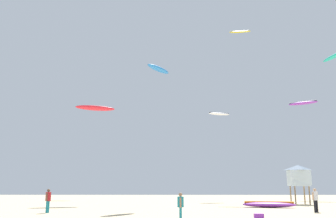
{
  "coord_description": "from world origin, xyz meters",
  "views": [
    {
      "loc": [
        0.46,
        -15.06,
        2.07
      ],
      "look_at": [
        0.0,
        17.78,
        8.93
      ],
      "focal_mm": 38.68,
      "sensor_mm": 36.0,
      "label": 1
    }
  ],
  "objects_px": {
    "lifeguard_tower": "(299,175)",
    "kite_aloft_7": "(334,56)",
    "kite_aloft_3": "(158,69)",
    "person_midground": "(315,198)",
    "kite_aloft_5": "(96,108)",
    "kite_grounded_near": "(269,205)",
    "kite_aloft_6": "(219,114)",
    "kite_aloft_2": "(95,108)",
    "person_foreground": "(181,205)",
    "cooler_box": "(259,216)",
    "person_left": "(48,199)",
    "kite_aloft_4": "(303,103)",
    "kite_aloft_1": "(240,32)"
  },
  "relations": [
    {
      "from": "kite_aloft_3",
      "to": "person_foreground",
      "type": "bearing_deg",
      "value": -81.9
    },
    {
      "from": "kite_aloft_7",
      "to": "kite_aloft_4",
      "type": "bearing_deg",
      "value": 77.92
    },
    {
      "from": "person_foreground",
      "to": "kite_aloft_1",
      "type": "distance_m",
      "value": 38.8
    },
    {
      "from": "cooler_box",
      "to": "kite_aloft_3",
      "type": "relative_size",
      "value": 0.16
    },
    {
      "from": "person_left",
      "to": "kite_aloft_6",
      "type": "relative_size",
      "value": 0.53
    },
    {
      "from": "person_left",
      "to": "kite_grounded_near",
      "type": "distance_m",
      "value": 19.26
    },
    {
      "from": "person_left",
      "to": "kite_aloft_5",
      "type": "height_order",
      "value": "kite_aloft_5"
    },
    {
      "from": "kite_aloft_5",
      "to": "kite_aloft_7",
      "type": "relative_size",
      "value": 0.96
    },
    {
      "from": "kite_aloft_3",
      "to": "person_midground",
      "type": "bearing_deg",
      "value": -24.99
    },
    {
      "from": "kite_aloft_1",
      "to": "kite_aloft_7",
      "type": "height_order",
      "value": "kite_aloft_1"
    },
    {
      "from": "person_midground",
      "to": "kite_aloft_3",
      "type": "distance_m",
      "value": 18.32
    },
    {
      "from": "person_midground",
      "to": "kite_aloft_5",
      "type": "distance_m",
      "value": 38.65
    },
    {
      "from": "kite_aloft_6",
      "to": "kite_aloft_1",
      "type": "bearing_deg",
      "value": 18.01
    },
    {
      "from": "person_left",
      "to": "kite_aloft_2",
      "type": "height_order",
      "value": "kite_aloft_2"
    },
    {
      "from": "person_midground",
      "to": "kite_aloft_3",
      "type": "bearing_deg",
      "value": 36.78
    },
    {
      "from": "lifeguard_tower",
      "to": "kite_aloft_5",
      "type": "xyz_separation_m",
      "value": [
        -25.97,
        16.57,
        11.02
      ]
    },
    {
      "from": "person_left",
      "to": "kite_aloft_5",
      "type": "distance_m",
      "value": 31.95
    },
    {
      "from": "kite_aloft_3",
      "to": "kite_aloft_5",
      "type": "height_order",
      "value": "kite_aloft_5"
    },
    {
      "from": "person_midground",
      "to": "kite_aloft_4",
      "type": "height_order",
      "value": "kite_aloft_4"
    },
    {
      "from": "kite_aloft_3",
      "to": "kite_aloft_5",
      "type": "xyz_separation_m",
      "value": [
        -10.91,
        22.26,
        0.75
      ]
    },
    {
      "from": "cooler_box",
      "to": "kite_aloft_5",
      "type": "xyz_separation_m",
      "value": [
        -17.57,
        33.63,
        13.92
      ]
    },
    {
      "from": "kite_grounded_near",
      "to": "kite_aloft_6",
      "type": "bearing_deg",
      "value": 98.62
    },
    {
      "from": "person_foreground",
      "to": "kite_aloft_2",
      "type": "relative_size",
      "value": 0.34
    },
    {
      "from": "person_foreground",
      "to": "kite_aloft_5",
      "type": "distance_m",
      "value": 39.76
    },
    {
      "from": "person_left",
      "to": "kite_aloft_5",
      "type": "relative_size",
      "value": 0.53
    },
    {
      "from": "kite_aloft_5",
      "to": "kite_aloft_6",
      "type": "relative_size",
      "value": 0.99
    },
    {
      "from": "kite_grounded_near",
      "to": "kite_aloft_7",
      "type": "distance_m",
      "value": 15.31
    },
    {
      "from": "person_midground",
      "to": "kite_aloft_6",
      "type": "xyz_separation_m",
      "value": [
        -4.46,
        20.85,
        10.66
      ]
    },
    {
      "from": "person_midground",
      "to": "lifeguard_tower",
      "type": "xyz_separation_m",
      "value": [
        2.74,
        11.43,
        2.01
      ]
    },
    {
      "from": "kite_aloft_6",
      "to": "kite_aloft_7",
      "type": "height_order",
      "value": "kite_aloft_7"
    },
    {
      "from": "kite_aloft_5",
      "to": "kite_aloft_7",
      "type": "height_order",
      "value": "kite_aloft_5"
    },
    {
      "from": "lifeguard_tower",
      "to": "kite_aloft_6",
      "type": "relative_size",
      "value": 1.25
    },
    {
      "from": "kite_grounded_near",
      "to": "cooler_box",
      "type": "distance_m",
      "value": 11.73
    },
    {
      "from": "lifeguard_tower",
      "to": "kite_aloft_1",
      "type": "height_order",
      "value": "kite_aloft_1"
    },
    {
      "from": "kite_aloft_6",
      "to": "lifeguard_tower",
      "type": "bearing_deg",
      "value": -52.61
    },
    {
      "from": "kite_aloft_2",
      "to": "kite_aloft_4",
      "type": "distance_m",
      "value": 32.29
    },
    {
      "from": "kite_aloft_3",
      "to": "kite_aloft_7",
      "type": "bearing_deg",
      "value": -5.53
    },
    {
      "from": "lifeguard_tower",
      "to": "kite_aloft_7",
      "type": "height_order",
      "value": "kite_aloft_7"
    },
    {
      "from": "person_midground",
      "to": "kite_aloft_3",
      "type": "relative_size",
      "value": 0.51
    },
    {
      "from": "person_foreground",
      "to": "person_left",
      "type": "xyz_separation_m",
      "value": [
        -9.76,
        6.29,
        0.08
      ]
    },
    {
      "from": "kite_grounded_near",
      "to": "cooler_box",
      "type": "xyz_separation_m",
      "value": [
        -3.52,
        -11.19,
        -0.11
      ]
    },
    {
      "from": "kite_aloft_2",
      "to": "kite_aloft_5",
      "type": "relative_size",
      "value": 1.42
    },
    {
      "from": "kite_aloft_1",
      "to": "kite_aloft_5",
      "type": "bearing_deg",
      "value": 165.08
    },
    {
      "from": "kite_grounded_near",
      "to": "kite_aloft_4",
      "type": "relative_size",
      "value": 1.13
    },
    {
      "from": "person_midground",
      "to": "lifeguard_tower",
      "type": "relative_size",
      "value": 0.43
    },
    {
      "from": "kite_grounded_near",
      "to": "kite_aloft_7",
      "type": "height_order",
      "value": "kite_aloft_7"
    },
    {
      "from": "person_left",
      "to": "kite_aloft_7",
      "type": "bearing_deg",
      "value": 22.26
    },
    {
      "from": "person_left",
      "to": "cooler_box",
      "type": "height_order",
      "value": "person_left"
    },
    {
      "from": "kite_grounded_near",
      "to": "kite_aloft_2",
      "type": "height_order",
      "value": "kite_aloft_2"
    },
    {
      "from": "kite_aloft_6",
      "to": "kite_aloft_7",
      "type": "relative_size",
      "value": 0.97
    }
  ]
}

